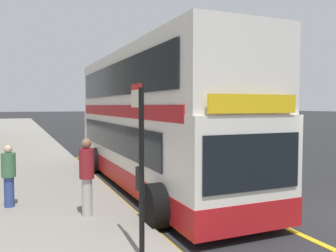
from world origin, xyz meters
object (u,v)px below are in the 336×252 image
object	(u,v)px
double_decker_bus	(151,124)
parked_car_maroon_far	(105,122)
pedestrian_waiting_near_sign	(9,174)
bus_stop_sign	(140,157)
pedestrian_further_back	(87,174)

from	to	relation	value
double_decker_bus	parked_car_maroon_far	xyz separation A→B (m)	(5.10, 28.81, -1.27)
pedestrian_waiting_near_sign	parked_car_maroon_far	bearing A→B (deg)	72.65
bus_stop_sign	parked_car_maroon_far	xyz separation A→B (m)	(7.34, 34.25, -1.03)
pedestrian_waiting_near_sign	double_decker_bus	bearing A→B (deg)	17.83
bus_stop_sign	pedestrian_further_back	size ratio (longest dim) A/B	1.62
pedestrian_waiting_near_sign	pedestrian_further_back	xyz separation A→B (m)	(1.67, -1.50, 0.14)
double_decker_bus	pedestrian_waiting_near_sign	bearing A→B (deg)	-162.17
bus_stop_sign	parked_car_maroon_far	distance (m)	35.04
parked_car_maroon_far	bus_stop_sign	bearing A→B (deg)	76.46
double_decker_bus	pedestrian_waiting_near_sign	world-z (taller)	double_decker_bus
pedestrian_waiting_near_sign	pedestrian_further_back	world-z (taller)	pedestrian_further_back
parked_car_maroon_far	pedestrian_further_back	size ratio (longest dim) A/B	2.34
parked_car_maroon_far	pedestrian_further_back	world-z (taller)	pedestrian_further_back
double_decker_bus	parked_car_maroon_far	bearing A→B (deg)	79.97
bus_stop_sign	pedestrian_further_back	xyz separation A→B (m)	(-0.43, 2.54, -0.70)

